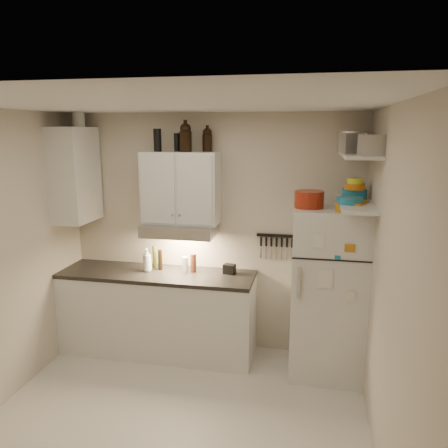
# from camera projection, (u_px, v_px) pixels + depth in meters

# --- Properties ---
(floor) EXTENTS (3.20, 3.00, 0.02)m
(floor) POSITION_uv_depth(u_px,v_px,m) (173.00, 428.00, 3.63)
(floor) COLOR silver
(floor) RESTS_ON ground
(ceiling) EXTENTS (3.20, 3.00, 0.02)m
(ceiling) POSITION_uv_depth(u_px,v_px,m) (164.00, 102.00, 3.08)
(ceiling) COLOR white
(ceiling) RESTS_ON ground
(back_wall) EXTENTS (3.20, 0.02, 2.60)m
(back_wall) POSITION_uv_depth(u_px,v_px,m) (213.00, 234.00, 4.80)
(back_wall) COLOR beige
(back_wall) RESTS_ON ground
(right_wall) EXTENTS (0.02, 3.00, 2.60)m
(right_wall) POSITION_uv_depth(u_px,v_px,m) (389.00, 294.00, 3.04)
(right_wall) COLOR beige
(right_wall) RESTS_ON ground
(base_cabinet) EXTENTS (2.10, 0.60, 0.88)m
(base_cabinet) POSITION_uv_depth(u_px,v_px,m) (158.00, 314.00, 4.79)
(base_cabinet) COLOR white
(base_cabinet) RESTS_ON floor
(countertop) EXTENTS (2.10, 0.62, 0.04)m
(countertop) POSITION_uv_depth(u_px,v_px,m) (157.00, 274.00, 4.69)
(countertop) COLOR black
(countertop) RESTS_ON base_cabinet
(upper_cabinet) EXTENTS (0.80, 0.33, 0.75)m
(upper_cabinet) POSITION_uv_depth(u_px,v_px,m) (181.00, 188.00, 4.58)
(upper_cabinet) COLOR white
(upper_cabinet) RESTS_ON back_wall
(side_cabinet) EXTENTS (0.33, 0.55, 1.00)m
(side_cabinet) POSITION_uv_depth(u_px,v_px,m) (75.00, 175.00, 4.65)
(side_cabinet) COLOR white
(side_cabinet) RESTS_ON left_wall
(range_hood) EXTENTS (0.76, 0.46, 0.12)m
(range_hood) POSITION_uv_depth(u_px,v_px,m) (180.00, 229.00, 4.61)
(range_hood) COLOR silver
(range_hood) RESTS_ON back_wall
(fridge) EXTENTS (0.70, 0.68, 1.70)m
(fridge) POSITION_uv_depth(u_px,v_px,m) (328.00, 292.00, 4.32)
(fridge) COLOR silver
(fridge) RESTS_ON floor
(shelf_hi) EXTENTS (0.30, 0.95, 0.03)m
(shelf_hi) POSITION_uv_depth(u_px,v_px,m) (359.00, 155.00, 3.86)
(shelf_hi) COLOR white
(shelf_hi) RESTS_ON right_wall
(shelf_lo) EXTENTS (0.30, 0.95, 0.03)m
(shelf_lo) POSITION_uv_depth(u_px,v_px,m) (356.00, 204.00, 3.96)
(shelf_lo) COLOR white
(shelf_lo) RESTS_ON right_wall
(knife_strip) EXTENTS (0.42, 0.02, 0.03)m
(knife_strip) POSITION_uv_depth(u_px,v_px,m) (276.00, 236.00, 4.64)
(knife_strip) COLOR black
(knife_strip) RESTS_ON back_wall
(dutch_oven) EXTENTS (0.28, 0.28, 0.16)m
(dutch_oven) POSITION_uv_depth(u_px,v_px,m) (309.00, 199.00, 4.10)
(dutch_oven) COLOR maroon
(dutch_oven) RESTS_ON fridge
(book_stack) EXTENTS (0.31, 0.34, 0.09)m
(book_stack) POSITION_uv_depth(u_px,v_px,m) (353.00, 206.00, 3.93)
(book_stack) COLOR #B77116
(book_stack) RESTS_ON fridge
(spice_jar) EXTENTS (0.07, 0.07, 0.11)m
(spice_jar) POSITION_uv_depth(u_px,v_px,m) (344.00, 203.00, 4.06)
(spice_jar) COLOR silver
(spice_jar) RESTS_ON fridge
(stock_pot) EXTENTS (0.32, 0.32, 0.19)m
(stock_pot) POSITION_uv_depth(u_px,v_px,m) (352.00, 142.00, 4.10)
(stock_pot) COLOR silver
(stock_pot) RESTS_ON shelf_hi
(tin_a) EXTENTS (0.21, 0.19, 0.18)m
(tin_a) POSITION_uv_depth(u_px,v_px,m) (353.00, 143.00, 3.83)
(tin_a) COLOR #AAAAAD
(tin_a) RESTS_ON shelf_hi
(tin_b) EXTENTS (0.21, 0.21, 0.17)m
(tin_b) POSITION_uv_depth(u_px,v_px,m) (371.00, 145.00, 3.46)
(tin_b) COLOR #AAAAAD
(tin_b) RESTS_ON shelf_hi
(bowl_teal) EXTENTS (0.24, 0.24, 0.09)m
(bowl_teal) POSITION_uv_depth(u_px,v_px,m) (354.00, 194.00, 4.16)
(bowl_teal) COLOR teal
(bowl_teal) RESTS_ON shelf_lo
(bowl_orange) EXTENTS (0.19, 0.19, 0.06)m
(bowl_orange) POSITION_uv_depth(u_px,v_px,m) (355.00, 186.00, 4.10)
(bowl_orange) COLOR orange
(bowl_orange) RESTS_ON bowl_teal
(bowl_yellow) EXTENTS (0.15, 0.15, 0.05)m
(bowl_yellow) POSITION_uv_depth(u_px,v_px,m) (355.00, 181.00, 4.09)
(bowl_yellow) COLOR yellow
(bowl_yellow) RESTS_ON bowl_orange
(plates) EXTENTS (0.24, 0.24, 0.06)m
(plates) POSITION_uv_depth(u_px,v_px,m) (349.00, 200.00, 3.88)
(plates) COLOR teal
(plates) RESTS_ON shelf_lo
(growler_a) EXTENTS (0.16, 0.16, 0.29)m
(growler_a) POSITION_uv_depth(u_px,v_px,m) (186.00, 137.00, 4.41)
(growler_a) COLOR black
(growler_a) RESTS_ON upper_cabinet
(growler_b) EXTENTS (0.13, 0.13, 0.25)m
(growler_b) POSITION_uv_depth(u_px,v_px,m) (207.00, 139.00, 4.48)
(growler_b) COLOR black
(growler_b) RESTS_ON upper_cabinet
(thermos_a) EXTENTS (0.08, 0.08, 0.19)m
(thermos_a) POSITION_uv_depth(u_px,v_px,m) (177.00, 142.00, 4.52)
(thermos_a) COLOR black
(thermos_a) RESTS_ON upper_cabinet
(thermos_b) EXTENTS (0.10, 0.10, 0.23)m
(thermos_b) POSITION_uv_depth(u_px,v_px,m) (157.00, 140.00, 4.48)
(thermos_b) COLOR black
(thermos_b) RESTS_ON upper_cabinet
(side_jar) EXTENTS (0.16, 0.16, 0.17)m
(side_jar) POSITION_uv_depth(u_px,v_px,m) (78.00, 119.00, 4.55)
(side_jar) COLOR silver
(side_jar) RESTS_ON side_cabinet
(soap_bottle) EXTENTS (0.12, 0.12, 0.28)m
(soap_bottle) POSITION_uv_depth(u_px,v_px,m) (147.00, 259.00, 4.70)
(soap_bottle) COLOR white
(soap_bottle) RESTS_ON countertop
(pepper_mill) EXTENTS (0.07, 0.07, 0.20)m
(pepper_mill) POSITION_uv_depth(u_px,v_px,m) (193.00, 263.00, 4.69)
(pepper_mill) COLOR #5E2B1C
(pepper_mill) RESTS_ON countertop
(oil_bottle) EXTENTS (0.06, 0.06, 0.25)m
(oil_bottle) POSITION_uv_depth(u_px,v_px,m) (155.00, 257.00, 4.82)
(oil_bottle) COLOR #5B6118
(oil_bottle) RESTS_ON countertop
(vinegar_bottle) EXTENTS (0.06, 0.06, 0.22)m
(vinegar_bottle) POSITION_uv_depth(u_px,v_px,m) (160.00, 260.00, 4.76)
(vinegar_bottle) COLOR black
(vinegar_bottle) RESTS_ON countertop
(clear_bottle) EXTENTS (0.06, 0.06, 0.17)m
(clear_bottle) POSITION_uv_depth(u_px,v_px,m) (185.00, 264.00, 4.69)
(clear_bottle) COLOR silver
(clear_bottle) RESTS_ON countertop
(red_jar) EXTENTS (0.08, 0.08, 0.13)m
(red_jar) POSITION_uv_depth(u_px,v_px,m) (185.00, 264.00, 4.76)
(red_jar) COLOR maroon
(red_jar) RESTS_ON countertop
(caddy) EXTENTS (0.14, 0.11, 0.10)m
(caddy) POSITION_uv_depth(u_px,v_px,m) (229.00, 269.00, 4.64)
(caddy) COLOR black
(caddy) RESTS_ON countertop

